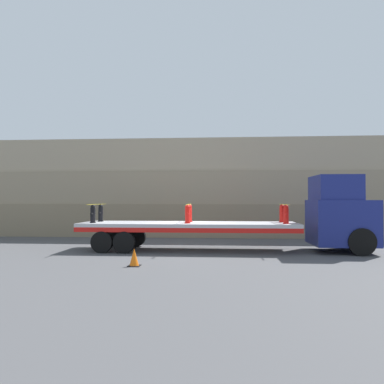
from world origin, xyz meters
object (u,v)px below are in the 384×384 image
(truck_cab, at_px, (342,214))
(fire_hydrant_black_near_0, at_px, (93,214))
(fire_hydrant_red_far_1, at_px, (190,213))
(fire_hydrant_red_near_2, at_px, (286,215))
(flatbed_trailer, at_px, (174,228))
(traffic_cone, at_px, (134,257))
(fire_hydrant_black_far_0, at_px, (101,213))
(fire_hydrant_red_far_2, at_px, (282,214))
(fire_hydrant_red_near_1, at_px, (188,214))

(truck_cab, height_order, fire_hydrant_black_near_0, truck_cab)
(fire_hydrant_red_far_1, bearing_deg, fire_hydrant_red_near_2, -14.28)
(flatbed_trailer, height_order, traffic_cone, flatbed_trailer)
(fire_hydrant_black_far_0, bearing_deg, truck_cab, -2.81)
(fire_hydrant_black_far_0, bearing_deg, traffic_cone, -59.91)
(truck_cab, distance_m, fire_hydrant_red_far_2, 2.58)
(flatbed_trailer, distance_m, traffic_cone, 4.34)
(fire_hydrant_red_near_2, relative_size, traffic_cone, 1.33)
(truck_cab, distance_m, flatbed_trailer, 7.48)
(flatbed_trailer, distance_m, fire_hydrant_black_far_0, 3.71)
(fire_hydrant_red_near_1, height_order, fire_hydrant_red_far_2, same)
(fire_hydrant_black_far_0, distance_m, fire_hydrant_red_far_1, 4.27)
(fire_hydrant_red_far_2, bearing_deg, fire_hydrant_red_far_1, 180.00)
(fire_hydrant_black_near_0, relative_size, fire_hydrant_black_far_0, 1.00)
(flatbed_trailer, bearing_deg, fire_hydrant_red_near_1, -39.65)
(fire_hydrant_red_near_1, height_order, traffic_cone, fire_hydrant_red_near_1)
(fire_hydrant_red_far_1, bearing_deg, fire_hydrant_red_near_1, -90.00)
(fire_hydrant_black_near_0, xyz_separation_m, fire_hydrant_red_near_1, (4.27, 0.00, 0.00))
(flatbed_trailer, relative_size, fire_hydrant_black_near_0, 11.86)
(flatbed_trailer, bearing_deg, traffic_cone, -101.78)
(fire_hydrant_red_near_2, bearing_deg, fire_hydrant_black_far_0, 172.75)
(truck_cab, bearing_deg, flatbed_trailer, 180.00)
(fire_hydrant_red_far_2, bearing_deg, fire_hydrant_red_near_2, -90.00)
(fire_hydrant_black_near_0, height_order, fire_hydrant_red_near_2, same)
(fire_hydrant_red_far_1, relative_size, fire_hydrant_red_far_2, 1.00)
(fire_hydrant_red_far_2, bearing_deg, truck_cab, -12.15)
(fire_hydrant_black_far_0, distance_m, traffic_cone, 5.63)
(flatbed_trailer, bearing_deg, fire_hydrant_red_far_2, 6.30)
(fire_hydrant_black_near_0, distance_m, fire_hydrant_red_far_2, 8.61)
(truck_cab, bearing_deg, fire_hydrant_red_near_2, -167.85)
(fire_hydrant_black_far_0, height_order, fire_hydrant_red_far_1, same)
(fire_hydrant_red_near_1, relative_size, fire_hydrant_red_far_2, 1.00)
(fire_hydrant_black_near_0, distance_m, fire_hydrant_red_near_1, 4.27)
(fire_hydrant_black_near_0, height_order, traffic_cone, fire_hydrant_black_near_0)
(traffic_cone, bearing_deg, fire_hydrant_red_near_1, 67.23)
(fire_hydrant_red_near_1, bearing_deg, fire_hydrant_black_far_0, 165.72)
(fire_hydrant_red_far_2, bearing_deg, fire_hydrant_red_near_1, -165.72)
(truck_cab, relative_size, fire_hydrant_red_far_1, 4.08)
(fire_hydrant_red_near_1, bearing_deg, fire_hydrant_red_near_2, 0.00)
(fire_hydrant_black_far_0, bearing_deg, fire_hydrant_red_near_2, -7.25)
(traffic_cone, bearing_deg, fire_hydrant_black_near_0, 126.95)
(flatbed_trailer, height_order, fire_hydrant_red_far_2, fire_hydrant_red_far_2)
(flatbed_trailer, distance_m, fire_hydrant_red_near_2, 5.00)
(truck_cab, distance_m, fire_hydrant_red_near_1, 6.82)
(fire_hydrant_black_near_0, distance_m, traffic_cone, 4.76)
(flatbed_trailer, relative_size, fire_hydrant_red_far_1, 11.86)
(fire_hydrant_black_far_0, bearing_deg, fire_hydrant_black_near_0, -90.00)
(flatbed_trailer, relative_size, traffic_cone, 15.82)
(flatbed_trailer, distance_m, fire_hydrant_red_far_1, 1.06)
(fire_hydrant_red_near_1, xyz_separation_m, traffic_cone, (-1.53, -3.64, -1.35))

